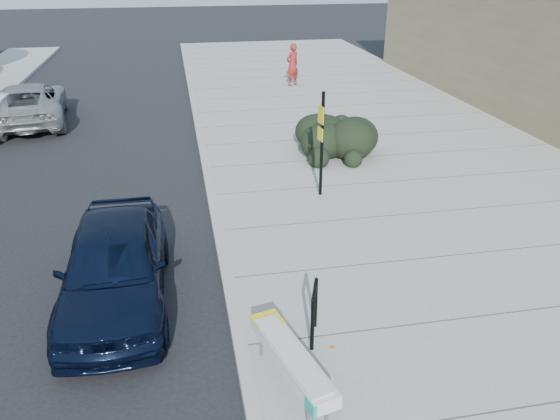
{
  "coord_description": "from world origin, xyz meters",
  "views": [
    {
      "loc": [
        -0.69,
        -8.82,
        5.75
      ],
      "look_at": [
        1.21,
        1.03,
        1.0
      ],
      "focal_mm": 35.0,
      "sensor_mm": 36.0,
      "label": 1
    }
  ],
  "objects_px": {
    "bench": "(291,358)",
    "suv_silver": "(29,103)",
    "bike_rack": "(314,308)",
    "pedestrian": "(292,65)",
    "sign_post": "(321,138)",
    "sedan_navy": "(114,264)"
  },
  "relations": [
    {
      "from": "bike_rack",
      "to": "suv_silver",
      "type": "bearing_deg",
      "value": 135.59
    },
    {
      "from": "bike_rack",
      "to": "pedestrian",
      "type": "xyz_separation_m",
      "value": [
        3.49,
        17.98,
        0.38
      ]
    },
    {
      "from": "bike_rack",
      "to": "pedestrian",
      "type": "bearing_deg",
      "value": 98.02
    },
    {
      "from": "sign_post",
      "to": "bench",
      "type": "bearing_deg",
      "value": -117.62
    },
    {
      "from": "bike_rack",
      "to": "sedan_navy",
      "type": "height_order",
      "value": "sedan_navy"
    },
    {
      "from": "sign_post",
      "to": "suv_silver",
      "type": "xyz_separation_m",
      "value": [
        -8.71,
        8.81,
        -0.91
      ]
    },
    {
      "from": "suv_silver",
      "to": "pedestrian",
      "type": "xyz_separation_m",
      "value": [
        10.66,
        3.65,
        0.36
      ]
    },
    {
      "from": "bench",
      "to": "pedestrian",
      "type": "distance_m",
      "value": 19.4
    },
    {
      "from": "bench",
      "to": "sign_post",
      "type": "height_order",
      "value": "sign_post"
    },
    {
      "from": "suv_silver",
      "to": "pedestrian",
      "type": "distance_m",
      "value": 11.27
    },
    {
      "from": "bench",
      "to": "suv_silver",
      "type": "xyz_separation_m",
      "value": [
        -6.6,
        15.31,
        0.1
      ]
    },
    {
      "from": "bench",
      "to": "suv_silver",
      "type": "distance_m",
      "value": 16.67
    },
    {
      "from": "bench",
      "to": "bike_rack",
      "type": "xyz_separation_m",
      "value": [
        0.57,
        0.98,
        0.08
      ]
    },
    {
      "from": "bench",
      "to": "bike_rack",
      "type": "height_order",
      "value": "bike_rack"
    },
    {
      "from": "sign_post",
      "to": "sedan_navy",
      "type": "xyz_separation_m",
      "value": [
        -4.71,
        -3.64,
        -0.88
      ]
    },
    {
      "from": "suv_silver",
      "to": "bike_rack",
      "type": "bearing_deg",
      "value": 108.79
    },
    {
      "from": "sedan_navy",
      "to": "suv_silver",
      "type": "xyz_separation_m",
      "value": [
        -4.0,
        12.45,
        -0.03
      ]
    },
    {
      "from": "bench",
      "to": "suv_silver",
      "type": "relative_size",
      "value": 0.4
    },
    {
      "from": "sign_post",
      "to": "pedestrian",
      "type": "relative_size",
      "value": 1.4
    },
    {
      "from": "bench",
      "to": "sedan_navy",
      "type": "xyz_separation_m",
      "value": [
        -2.59,
        2.86,
        0.13
      ]
    },
    {
      "from": "sign_post",
      "to": "suv_silver",
      "type": "height_order",
      "value": "sign_post"
    },
    {
      "from": "suv_silver",
      "to": "pedestrian",
      "type": "bearing_deg",
      "value": -168.91
    }
  ]
}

